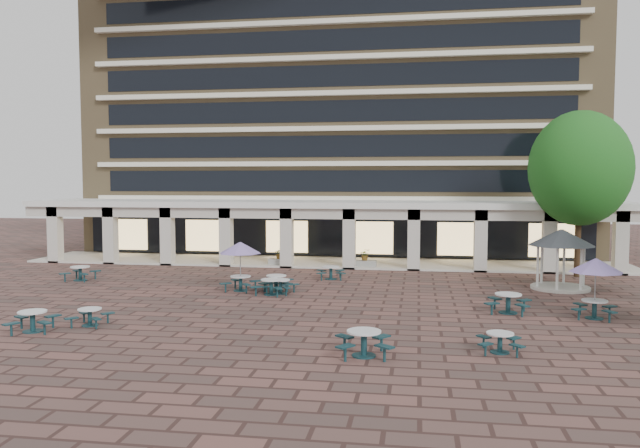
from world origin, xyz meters
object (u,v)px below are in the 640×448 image
(picnic_table_1, at_px, (90,315))
(planter_right, at_px, (365,260))
(picnic_table_0, at_px, (33,319))
(gazebo, at_px, (561,244))
(picnic_table_2, at_px, (364,341))
(planter_left, at_px, (280,259))

(picnic_table_1, height_order, planter_right, planter_right)
(picnic_table_0, height_order, picnic_table_1, picnic_table_0)
(gazebo, bearing_deg, picnic_table_1, -150.14)
(picnic_table_0, xyz_separation_m, picnic_table_2, (12.94, -1.37, 0.03))
(planter_right, bearing_deg, gazebo, -30.30)
(picnic_table_2, relative_size, planter_left, 1.41)
(picnic_table_1, bearing_deg, picnic_table_0, -145.05)
(picnic_table_1, relative_size, planter_right, 1.08)
(picnic_table_0, xyz_separation_m, gazebo, (22.30, 13.13, 1.94))
(picnic_table_0, bearing_deg, planter_left, 57.02)
(gazebo, height_order, planter_left, gazebo)
(picnic_table_0, relative_size, gazebo, 0.62)
(picnic_table_1, xyz_separation_m, planter_left, (3.71, 18.32, 0.08))
(gazebo, distance_m, planter_left, 18.23)
(gazebo, relative_size, planter_right, 2.31)
(picnic_table_1, distance_m, planter_right, 20.67)
(gazebo, bearing_deg, planter_right, 149.70)
(picnic_table_0, height_order, planter_left, planter_left)
(picnic_table_0, bearing_deg, picnic_table_1, 19.91)
(planter_left, relative_size, planter_right, 1.00)
(picnic_table_1, xyz_separation_m, picnic_table_2, (11.28, -2.65, 0.10))
(planter_left, height_order, planter_right, planter_right)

